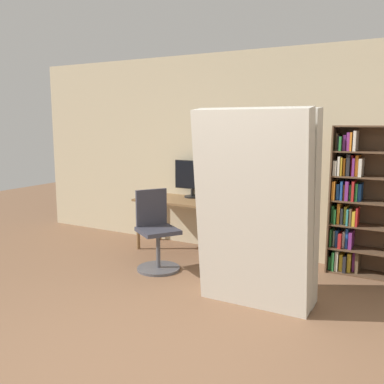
% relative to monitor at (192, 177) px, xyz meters
% --- Properties ---
extents(wall_back, '(8.00, 0.06, 2.70)m').
position_rel_monitor_xyz_m(wall_back, '(1.17, 0.16, 0.34)').
color(wall_back, '#C6B793').
rests_on(wall_back, ground).
extents(desk, '(1.33, 0.67, 0.72)m').
position_rel_monitor_xyz_m(desk, '(-0.00, -0.20, -0.38)').
color(desk, brown).
rests_on(desk, ground).
extents(monitor, '(0.56, 0.23, 0.52)m').
position_rel_monitor_xyz_m(monitor, '(0.00, 0.00, 0.00)').
color(monitor, black).
rests_on(monitor, desk).
extents(office_chair, '(0.61, 0.61, 0.96)m').
position_rel_monitor_xyz_m(office_chair, '(0.07, -1.03, -0.61)').
color(office_chair, '#4C4C51').
rests_on(office_chair, ground).
extents(bookshelf, '(0.79, 0.33, 1.74)m').
position_rel_monitor_xyz_m(bookshelf, '(2.21, -0.00, -0.16)').
color(bookshelf, brown).
rests_on(bookshelf, ground).
extents(mattress_near, '(1.08, 0.44, 1.91)m').
position_rel_monitor_xyz_m(mattress_near, '(1.50, -1.55, -0.06)').
color(mattress_near, beige).
rests_on(mattress_near, ground).
extents(mattress_far, '(1.08, 0.36, 1.91)m').
position_rel_monitor_xyz_m(mattress_far, '(1.50, -1.29, -0.06)').
color(mattress_far, beige).
rests_on(mattress_far, ground).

